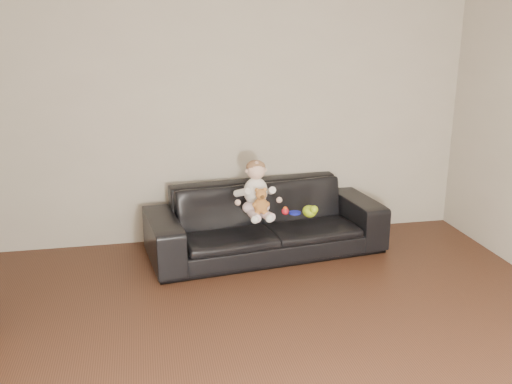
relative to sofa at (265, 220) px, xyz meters
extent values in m
plane|color=#B2A996|center=(-0.30, 0.50, 0.97)|extent=(5.00, 0.00, 5.00)
imported|color=black|center=(0.00, 0.00, 0.00)|extent=(2.36, 1.17, 0.66)
ellipsoid|color=#FED6DD|center=(-0.12, -0.11, 0.17)|extent=(0.30, 0.28, 0.14)
ellipsoid|color=white|center=(-0.12, -0.09, 0.33)|extent=(0.26, 0.23, 0.27)
sphere|color=beige|center=(-0.12, -0.11, 0.54)|extent=(0.21, 0.21, 0.18)
ellipsoid|color=#8C603F|center=(-0.12, -0.10, 0.56)|extent=(0.21, 0.21, 0.13)
cylinder|color=#FED6DD|center=(-0.17, -0.28, 0.15)|extent=(0.12, 0.23, 0.09)
cylinder|color=#FED6DD|center=(-0.06, -0.28, 0.15)|extent=(0.12, 0.23, 0.09)
sphere|color=white|center=(-0.18, -0.39, 0.15)|extent=(0.09, 0.09, 0.07)
sphere|color=white|center=(-0.05, -0.39, 0.15)|extent=(0.09, 0.09, 0.07)
cylinder|color=white|center=(-0.26, -0.15, 0.34)|extent=(0.10, 0.19, 0.12)
cylinder|color=white|center=(0.03, -0.15, 0.34)|extent=(0.10, 0.19, 0.12)
ellipsoid|color=#AE6D31|center=(-0.11, -0.28, 0.25)|extent=(0.14, 0.13, 0.15)
sphere|color=#AE6D31|center=(-0.11, -0.29, 0.36)|extent=(0.11, 0.11, 0.10)
sphere|color=#AE6D31|center=(-0.14, -0.28, 0.39)|extent=(0.04, 0.04, 0.04)
sphere|color=#AE6D31|center=(-0.07, -0.28, 0.39)|extent=(0.04, 0.04, 0.04)
sphere|color=#593819|center=(-0.11, -0.34, 0.35)|extent=(0.04, 0.04, 0.04)
ellipsoid|color=#A5D218|center=(0.36, -0.28, 0.16)|extent=(0.17, 0.19, 0.11)
sphere|color=red|center=(0.15, -0.18, 0.14)|extent=(0.09, 0.09, 0.07)
cylinder|color=#1A23D3|center=(0.25, -0.17, 0.11)|extent=(0.14, 0.14, 0.02)
camera|label=1|loc=(-1.13, -5.11, 1.87)|focal=40.00mm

